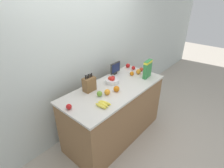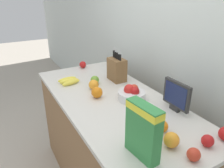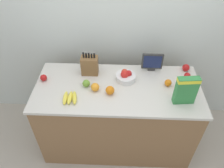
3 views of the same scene
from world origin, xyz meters
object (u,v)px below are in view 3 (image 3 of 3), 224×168
object	(u,v)px
apple_rear	(186,68)
orange_front_center	(182,86)
fruit_bowl	(126,76)
apple_front	(86,83)
cereal_box	(186,89)
banana_bunch	(70,98)
apple_by_knife_block	(194,85)
knife_block	(90,65)
apple_leftmost	(187,76)
small_monitor	(152,62)
orange_mid_left	(168,83)
apple_rightmost	(44,78)
orange_front_right	(110,90)
orange_back_center	(95,87)

from	to	relation	value
apple_rear	orange_front_center	world-z (taller)	orange_front_center
fruit_bowl	apple_front	size ratio (longest dim) A/B	2.71
cereal_box	apple_front	bearing A→B (deg)	163.74
apple_rear	orange_front_center	bearing A→B (deg)	-108.73
banana_bunch	apple_by_knife_block	xyz separation A→B (m)	(1.24, 0.22, 0.01)
fruit_bowl	orange_front_center	xyz separation A→B (m)	(0.57, -0.13, -0.00)
fruit_bowl	orange_front_center	distance (m)	0.58
knife_block	cereal_box	distance (m)	1.02
apple_front	apple_leftmost	xyz separation A→B (m)	(1.06, 0.17, -0.00)
small_monitor	apple_rear	world-z (taller)	small_monitor
apple_leftmost	orange_mid_left	bearing A→B (deg)	-150.66
cereal_box	apple_rightmost	size ratio (longest dim) A/B	4.14
banana_bunch	orange_front_right	distance (m)	0.40
apple_rightmost	orange_front_right	bearing A→B (deg)	-13.48
knife_block	apple_leftmost	world-z (taller)	knife_block
apple_leftmost	orange_front_right	size ratio (longest dim) A/B	0.77
apple_rear	orange_front_right	distance (m)	0.92
apple_front	orange_mid_left	size ratio (longest dim) A/B	1.07
orange_back_center	orange_front_center	distance (m)	0.87
orange_mid_left	orange_front_right	bearing A→B (deg)	-166.13
knife_block	cereal_box	xyz separation A→B (m)	(0.94, -0.40, 0.06)
apple_by_knife_block	cereal_box	bearing A→B (deg)	-126.51
apple_leftmost	orange_mid_left	distance (m)	0.26
cereal_box	apple_rear	world-z (taller)	cereal_box
fruit_bowl	orange_front_center	size ratio (longest dim) A/B	2.46
fruit_bowl	orange_back_center	bearing A→B (deg)	-149.68
cereal_box	orange_front_right	xyz separation A→B (m)	(-0.70, 0.08, -0.12)
apple_rear	orange_front_right	xyz separation A→B (m)	(-0.83, -0.41, 0.00)
cereal_box	apple_front	size ratio (longest dim) A/B	3.82
fruit_bowl	apple_leftmost	world-z (taller)	fruit_bowl
orange_back_center	apple_by_knife_block	bearing A→B (deg)	4.57
apple_by_knife_block	banana_bunch	bearing A→B (deg)	-169.93
orange_front_center	apple_by_knife_block	bearing A→B (deg)	12.40
apple_front	apple_rightmost	bearing A→B (deg)	171.26
apple_front	orange_mid_left	bearing A→B (deg)	3.18
apple_rightmost	orange_mid_left	world-z (taller)	same
apple_by_knife_block	apple_leftmost	xyz separation A→B (m)	(-0.04, 0.15, -0.00)
small_monitor	banana_bunch	world-z (taller)	small_monitor
apple_rear	apple_rightmost	bearing A→B (deg)	-171.34
apple_by_knife_block	apple_rightmost	world-z (taller)	apple_rightmost
knife_block	orange_front_center	bearing A→B (deg)	-13.17
cereal_box	apple_front	distance (m)	0.97
cereal_box	banana_bunch	size ratio (longest dim) A/B	1.57
cereal_box	apple_by_knife_block	xyz separation A→B (m)	(0.15, 0.21, -0.13)
apple_rear	small_monitor	bearing A→B (deg)	-178.20
orange_back_center	apple_front	bearing A→B (deg)	149.34
orange_mid_left	small_monitor	bearing A→B (deg)	121.03
apple_by_knife_block	orange_mid_left	bearing A→B (deg)	174.70
apple_by_knife_block	orange_mid_left	world-z (taller)	orange_mid_left
small_monitor	fruit_bowl	xyz separation A→B (m)	(-0.29, -0.17, -0.07)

